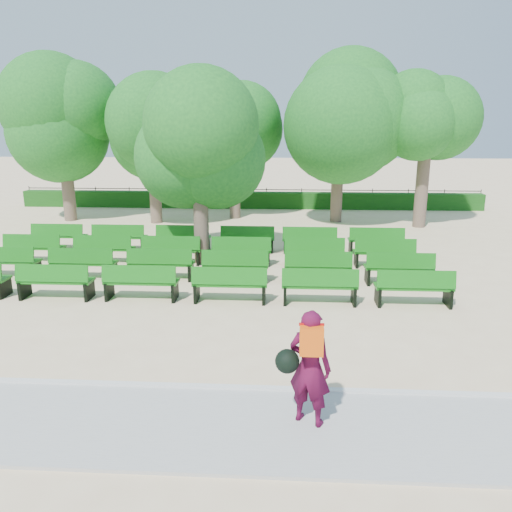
{
  "coord_description": "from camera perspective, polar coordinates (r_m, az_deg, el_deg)",
  "views": [
    {
      "loc": [
        2.07,
        -14.13,
        4.55
      ],
      "look_at": [
        1.3,
        -1.0,
        1.1
      ],
      "focal_mm": 35.0,
      "sensor_mm": 36.0,
      "label": 1
    }
  ],
  "objects": [
    {
      "name": "bench_array",
      "position": [
        16.12,
        -6.04,
        -1.41
      ],
      "size": [
        1.99,
        0.67,
        1.25
      ],
      "rotation": [
        0.0,
        0.0,
        0.03
      ],
      "color": "#126913",
      "rests_on": "ground"
    },
    {
      "name": "hedge",
      "position": [
        28.51,
        -0.84,
        6.41
      ],
      "size": [
        26.0,
        0.7,
        0.9
      ],
      "primitive_type": "cube",
      "color": "#164D14",
      "rests_on": "ground"
    },
    {
      "name": "tree_line",
      "position": [
        24.64,
        -1.51,
        4.04
      ],
      "size": [
        21.8,
        6.8,
        7.04
      ],
      "primitive_type": null,
      "color": "#1E6D21",
      "rests_on": "ground"
    },
    {
      "name": "tree_among",
      "position": [
        16.62,
        -6.52,
        12.06
      ],
      "size": [
        3.97,
        3.97,
        5.63
      ],
      "color": "brown",
      "rests_on": "ground"
    },
    {
      "name": "curb",
      "position": [
        9.31,
        -10.26,
        -14.46
      ],
      "size": [
        30.0,
        0.12,
        0.1
      ],
      "primitive_type": "cube",
      "color": "silver",
      "rests_on": "ground"
    },
    {
      "name": "paving",
      "position": [
        8.37,
        -12.16,
        -18.35
      ],
      "size": [
        30.0,
        2.2,
        0.06
      ],
      "primitive_type": "cube",
      "color": "#ABACA7",
      "rests_on": "ground"
    },
    {
      "name": "person",
      "position": [
        7.78,
        5.97,
        -12.39
      ],
      "size": [
        0.93,
        0.69,
        1.85
      ],
      "rotation": [
        0.0,
        0.0,
        2.71
      ],
      "color": "#4B0A28",
      "rests_on": "ground"
    },
    {
      "name": "ground",
      "position": [
        14.99,
        -4.74,
        -3.03
      ],
      "size": [
        120.0,
        120.0,
        0.0
      ],
      "primitive_type": "plane",
      "color": "beige"
    },
    {
      "name": "fence",
      "position": [
        28.97,
        -0.77,
        5.65
      ],
      "size": [
        26.0,
        0.1,
        1.02
      ],
      "primitive_type": null,
      "color": "black",
      "rests_on": "ground"
    }
  ]
}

